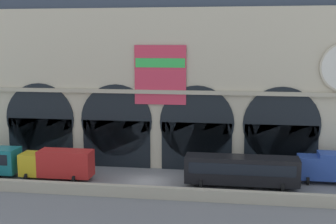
# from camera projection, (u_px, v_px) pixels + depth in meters

# --- Properties ---
(ground_plane) EXTENTS (200.00, 200.00, 0.00)m
(ground_plane) POSITION_uv_depth(u_px,v_px,m) (148.00, 181.00, 47.24)
(ground_plane) COLOR slate
(quay_parapet_wall) EXTENTS (90.00, 0.70, 1.08)m
(quay_parapet_wall) POSITION_uv_depth(u_px,v_px,m) (137.00, 192.00, 42.32)
(quay_parapet_wall) COLOR #B2A891
(quay_parapet_wall) RESTS_ON ground
(station_building) EXTENTS (47.28, 4.84, 21.67)m
(station_building) POSITION_uv_depth(u_px,v_px,m) (160.00, 74.00, 52.69)
(station_building) COLOR beige
(station_building) RESTS_ON ground
(box_truck_midwest) EXTENTS (7.50, 2.91, 3.12)m
(box_truck_midwest) POSITION_uv_depth(u_px,v_px,m) (58.00, 164.00, 47.65)
(box_truck_midwest) COLOR gold
(box_truck_midwest) RESTS_ON ground
(bus_mideast) EXTENTS (11.00, 3.25, 3.10)m
(bus_mideast) POSITION_uv_depth(u_px,v_px,m) (241.00, 170.00, 44.96)
(bus_mideast) COLOR black
(bus_mideast) RESTS_ON ground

